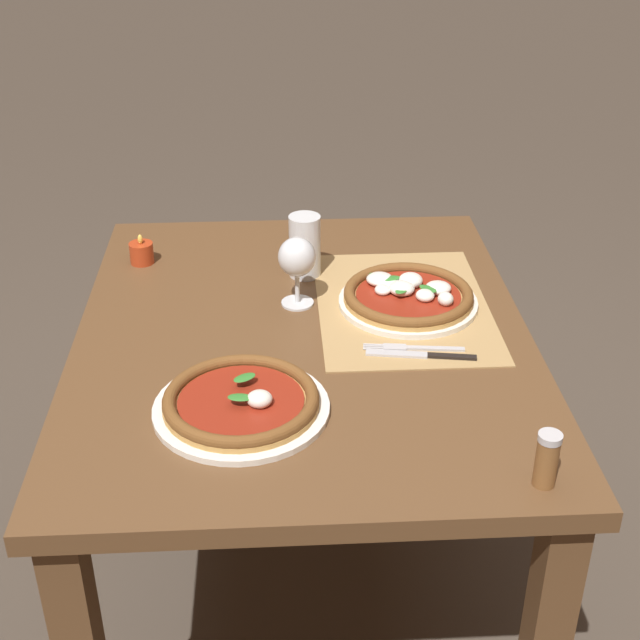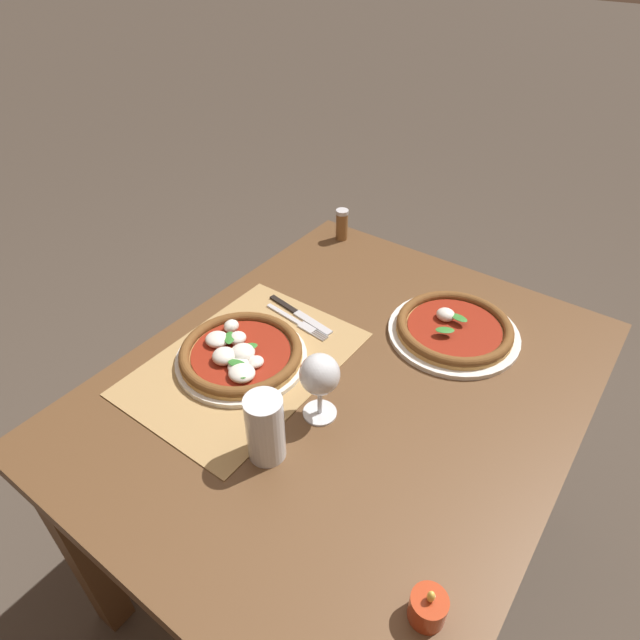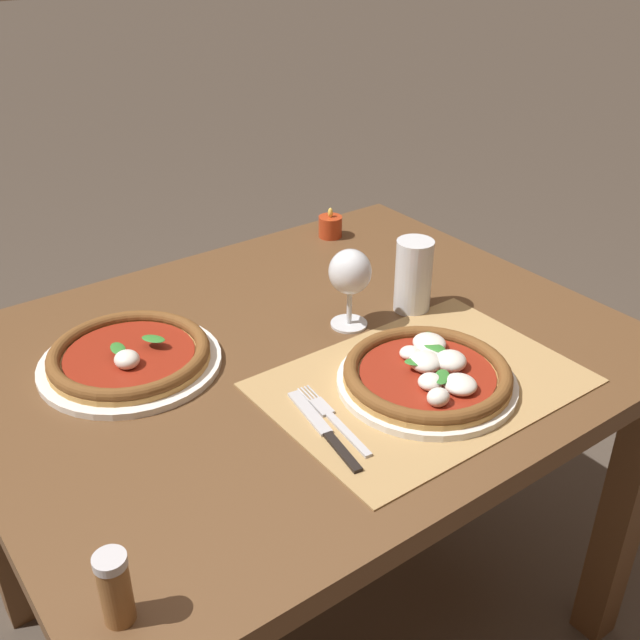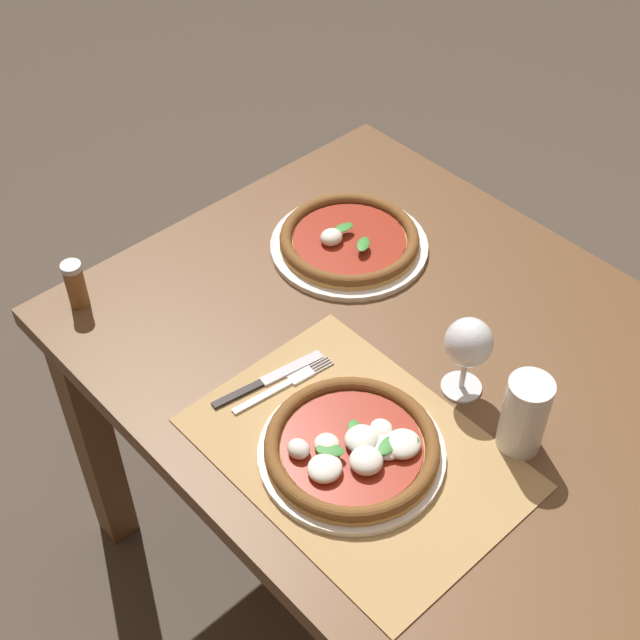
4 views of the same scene
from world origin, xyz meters
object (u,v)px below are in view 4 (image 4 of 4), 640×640
Objects in this scene: knife at (269,379)px; pepper_shaker at (75,284)px; pizza_far at (349,241)px; pint_glass at (524,416)px; pizza_near at (353,448)px; fork at (284,385)px; wine_glass at (468,345)px.

pepper_shaker is (-0.39, -0.13, 0.04)m from knife.
pint_glass is at bearing -14.22° from pizza_far.
pepper_shaker is at bearing -167.71° from pizza_near.
pizza_far is 0.38m from fork.
pepper_shaker is (-0.76, -0.34, -0.02)m from pint_glass.
pizza_far is at bearing 119.42° from fork.
pepper_shaker is (-0.62, -0.37, -0.06)m from wine_glass.
pizza_near is at bearing -126.62° from pint_glass.
pint_glass is (0.14, -0.02, -0.04)m from wine_glass.
pint_glass reaches higher than knife.
pizza_near is at bearing -5.00° from fork.
knife is 2.22× the size of pepper_shaker.
fork is (-0.34, -0.20, -0.06)m from pint_glass.
pint_glass is at bearing 53.38° from pizza_near.
knife is at bearing 19.32° from pepper_shaker.
pepper_shaker reaches higher than pizza_near.
pint_glass is at bearing -9.09° from wine_glass.
pizza_far is 0.38m from knife.
pint_glass is at bearing 29.48° from knife.
fork is 2.07× the size of pepper_shaker.
pint_glass reaches higher than pizza_near.
pepper_shaker is (-0.22, -0.48, 0.03)m from pizza_far.
pizza_near is 0.95× the size of pizza_far.
wine_glass is at bearing 170.91° from pint_glass.
wine_glass is 0.72× the size of knife.
pizza_near is at bearing -1.36° from knife.
fork is 0.44m from pepper_shaker.
wine_glass is 0.72m from pepper_shaker.
pepper_shaker reaches higher than knife.
wine_glass is 1.60× the size of pepper_shaker.
pint_glass is 0.72× the size of fork.
wine_glass reaches higher than fork.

